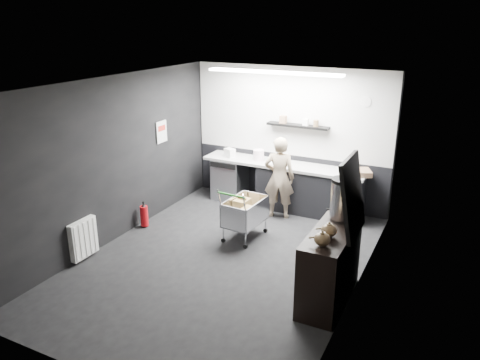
% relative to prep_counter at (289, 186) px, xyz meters
% --- Properties ---
extents(floor, '(5.50, 5.50, 0.00)m').
position_rel_prep_counter_xyz_m(floor, '(-0.14, -2.42, -0.46)').
color(floor, black).
rests_on(floor, ground).
extents(ceiling, '(5.50, 5.50, 0.00)m').
position_rel_prep_counter_xyz_m(ceiling, '(-0.14, -2.42, 2.24)').
color(ceiling, silver).
rests_on(ceiling, wall_back).
extents(wall_back, '(5.50, 0.00, 5.50)m').
position_rel_prep_counter_xyz_m(wall_back, '(-0.14, 0.33, 0.89)').
color(wall_back, black).
rests_on(wall_back, floor).
extents(wall_front, '(5.50, 0.00, 5.50)m').
position_rel_prep_counter_xyz_m(wall_front, '(-0.14, -5.17, 0.89)').
color(wall_front, black).
rests_on(wall_front, floor).
extents(wall_left, '(0.00, 5.50, 5.50)m').
position_rel_prep_counter_xyz_m(wall_left, '(-2.14, -2.42, 0.89)').
color(wall_left, black).
rests_on(wall_left, floor).
extents(wall_right, '(0.00, 5.50, 5.50)m').
position_rel_prep_counter_xyz_m(wall_right, '(1.86, -2.42, 0.89)').
color(wall_right, black).
rests_on(wall_right, floor).
extents(kitchen_wall_panel, '(3.95, 0.02, 1.70)m').
position_rel_prep_counter_xyz_m(kitchen_wall_panel, '(-0.14, 0.31, 1.39)').
color(kitchen_wall_panel, silver).
rests_on(kitchen_wall_panel, wall_back).
extents(dado_panel, '(3.95, 0.02, 1.00)m').
position_rel_prep_counter_xyz_m(dado_panel, '(-0.14, 0.31, 0.04)').
color(dado_panel, black).
rests_on(dado_panel, wall_back).
extents(floating_shelf, '(1.20, 0.22, 0.04)m').
position_rel_prep_counter_xyz_m(floating_shelf, '(0.06, 0.20, 1.16)').
color(floating_shelf, black).
rests_on(floating_shelf, wall_back).
extents(wall_clock, '(0.20, 0.03, 0.20)m').
position_rel_prep_counter_xyz_m(wall_clock, '(1.26, 0.30, 1.69)').
color(wall_clock, white).
rests_on(wall_clock, wall_back).
extents(poster, '(0.02, 0.30, 0.40)m').
position_rel_prep_counter_xyz_m(poster, '(-2.12, -1.12, 1.09)').
color(poster, silver).
rests_on(poster, wall_left).
extents(poster_red_band, '(0.02, 0.22, 0.10)m').
position_rel_prep_counter_xyz_m(poster_red_band, '(-2.11, -1.12, 1.16)').
color(poster_red_band, '#B32016').
rests_on(poster_red_band, poster).
extents(radiator, '(0.10, 0.50, 0.60)m').
position_rel_prep_counter_xyz_m(radiator, '(-2.08, -3.32, -0.11)').
color(radiator, white).
rests_on(radiator, wall_left).
extents(ceiling_strip, '(2.40, 0.20, 0.04)m').
position_rel_prep_counter_xyz_m(ceiling_strip, '(-0.14, -0.57, 2.21)').
color(ceiling_strip, white).
rests_on(ceiling_strip, ceiling).
extents(prep_counter, '(3.20, 0.61, 0.90)m').
position_rel_prep_counter_xyz_m(prep_counter, '(0.00, 0.00, 0.00)').
color(prep_counter, black).
rests_on(prep_counter, floor).
extents(person, '(0.63, 0.49, 1.54)m').
position_rel_prep_counter_xyz_m(person, '(-0.02, -0.45, 0.31)').
color(person, beige).
rests_on(person, floor).
extents(shopping_cart, '(0.56, 0.88, 0.93)m').
position_rel_prep_counter_xyz_m(shopping_cart, '(-0.20, -1.53, -0.01)').
color(shopping_cart, silver).
rests_on(shopping_cart, floor).
extents(sideboard, '(0.56, 1.32, 1.97)m').
position_rel_prep_counter_xyz_m(sideboard, '(1.61, -2.67, 0.16)').
color(sideboard, black).
rests_on(sideboard, floor).
extents(fire_extinguisher, '(0.14, 0.14, 0.46)m').
position_rel_prep_counter_xyz_m(fire_extinguisher, '(-1.99, -1.95, -0.23)').
color(fire_extinguisher, '#B20B12').
rests_on(fire_extinguisher, floor).
extents(cardboard_box, '(0.58, 0.52, 0.09)m').
position_rel_prep_counter_xyz_m(cardboard_box, '(1.29, -0.05, 0.49)').
color(cardboard_box, '#886448').
rests_on(cardboard_box, prep_counter).
extents(pink_tub, '(0.21, 0.21, 0.21)m').
position_rel_prep_counter_xyz_m(pink_tub, '(-0.65, 0.00, 0.55)').
color(pink_tub, white).
rests_on(pink_tub, prep_counter).
extents(white_container, '(0.23, 0.21, 0.17)m').
position_rel_prep_counter_xyz_m(white_container, '(-1.26, -0.05, 0.53)').
color(white_container, white).
rests_on(white_container, prep_counter).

